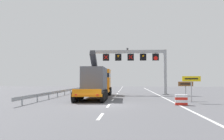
{
  "coord_description": "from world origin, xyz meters",
  "views": [
    {
      "loc": [
        1.84,
        -19.74,
        2.14
      ],
      "look_at": [
        -0.19,
        10.83,
        3.44
      ],
      "focal_mm": 37.69,
      "sensor_mm": 36.0,
      "label": 1
    }
  ],
  "objects_px": {
    "exit_sign_yellow": "(191,82)",
    "heavy_haul_truck_orange": "(97,81)",
    "crash_barrier_striped": "(181,100)",
    "overhead_lane_gantry": "(139,59)",
    "tourist_info_sign_brown": "(186,86)"
  },
  "relations": [
    {
      "from": "exit_sign_yellow",
      "to": "heavy_haul_truck_orange",
      "type": "bearing_deg",
      "value": 146.15
    },
    {
      "from": "exit_sign_yellow",
      "to": "crash_barrier_striped",
      "type": "distance_m",
      "value": 3.04
    },
    {
      "from": "exit_sign_yellow",
      "to": "crash_barrier_striped",
      "type": "height_order",
      "value": "exit_sign_yellow"
    },
    {
      "from": "overhead_lane_gantry",
      "to": "crash_barrier_striped",
      "type": "bearing_deg",
      "value": -79.19
    },
    {
      "from": "heavy_haul_truck_orange",
      "to": "crash_barrier_striped",
      "type": "height_order",
      "value": "heavy_haul_truck_orange"
    },
    {
      "from": "tourist_info_sign_brown",
      "to": "overhead_lane_gantry",
      "type": "bearing_deg",
      "value": 112.03
    },
    {
      "from": "exit_sign_yellow",
      "to": "crash_barrier_striped",
      "type": "relative_size",
      "value": 2.37
    },
    {
      "from": "exit_sign_yellow",
      "to": "tourist_info_sign_brown",
      "type": "xyz_separation_m",
      "value": [
        -0.04,
        2.04,
        -0.43
      ]
    },
    {
      "from": "heavy_haul_truck_orange",
      "to": "crash_barrier_striped",
      "type": "bearing_deg",
      "value": -46.54
    },
    {
      "from": "tourist_info_sign_brown",
      "to": "crash_barrier_striped",
      "type": "distance_m",
      "value": 4.61
    },
    {
      "from": "heavy_haul_truck_orange",
      "to": "tourist_info_sign_brown",
      "type": "relative_size",
      "value": 7.17
    },
    {
      "from": "crash_barrier_striped",
      "to": "tourist_info_sign_brown",
      "type": "bearing_deg",
      "value": 71.63
    },
    {
      "from": "heavy_haul_truck_orange",
      "to": "overhead_lane_gantry",
      "type": "bearing_deg",
      "value": 47.04
    },
    {
      "from": "heavy_haul_truck_orange",
      "to": "tourist_info_sign_brown",
      "type": "distance_m",
      "value": 10.73
    },
    {
      "from": "heavy_haul_truck_orange",
      "to": "tourist_info_sign_brown",
      "type": "height_order",
      "value": "heavy_haul_truck_orange"
    }
  ]
}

